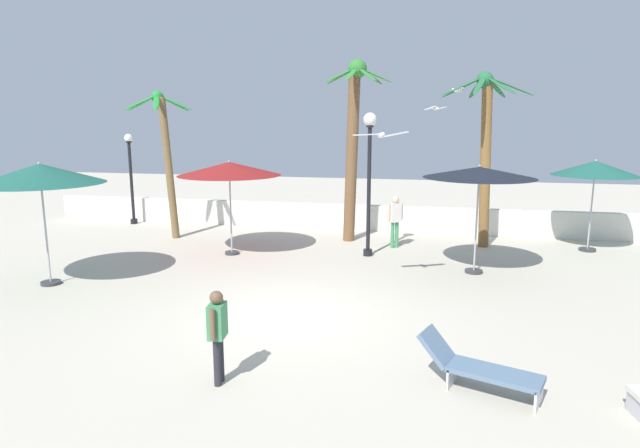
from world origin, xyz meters
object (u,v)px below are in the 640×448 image
Objects in this scene: lamp_post_0 at (369,164)px; palm_tree_1 at (165,147)px; palm_tree_0 at (485,140)px; lamp_post_1 at (131,173)px; palm_tree_2 at (353,134)px; seagull_1 at (458,90)px; lounge_chair_1 at (478,368)px; patio_umbrella_1 at (595,169)px; patio_umbrella_3 at (40,174)px; guest_1 at (218,329)px; patio_umbrella_2 at (479,173)px; seagull_0 at (381,135)px; guest_0 at (395,216)px; seagull_2 at (435,108)px; patio_umbrella_0 at (229,169)px.

palm_tree_1 is at bearing 171.01° from lamp_post_0.
lamp_post_0 is (7.33, -1.16, -0.39)m from palm_tree_1.
palm_tree_0 reaches higher than lamp_post_1.
palm_tree_2 is 6.17× the size of seagull_1.
seagull_1 is at bearing 90.67° from lounge_chair_1.
patio_umbrella_3 reaches higher than patio_umbrella_1.
lounge_chair_1 is at bearing -112.29° from patio_umbrella_1.
guest_1 is (-4.05, -0.61, 0.55)m from lounge_chair_1.
patio_umbrella_2 is 0.95× the size of patio_umbrella_3.
seagull_0 reaches higher than patio_umbrella_3.
guest_0 is 10.19m from guest_1.
patio_umbrella_3 is 3.16× the size of seagull_1.
lounge_chair_1 is 1.26× the size of guest_1.
seagull_2 is (-1.62, 2.28, 1.05)m from palm_tree_0.
guest_1 is at bearing -113.38° from seagull_0.
seagull_0 is at bearing -135.46° from patio_umbrella_1.
palm_tree_2 is at bearing 7.38° from palm_tree_1.
patio_umbrella_1 is at bearing 0.78° from palm_tree_2.
palm_tree_1 reaches higher than seagull_0.
palm_tree_0 is 10.67m from lounge_chair_1.
patio_umbrella_0 is at bearing -34.36° from lamp_post_1.
palm_tree_1 is 9.57m from seagull_0.
seagull_0 is at bearing -114.86° from palm_tree_0.
patio_umbrella_1 is 16.08m from patio_umbrella_3.
guest_0 is at bearing 78.28° from guest_1.
palm_tree_1 is 5.72× the size of seagull_2.
guest_0 is (-1.98, 9.36, 0.68)m from lounge_chair_1.
lamp_post_0 is at bearing -18.02° from lamp_post_1.
patio_umbrella_1 is 0.81× the size of lamp_post_1.
palm_tree_2 is 2.33m from lamp_post_0.
seagull_2 is at bearing 18.89° from palm_tree_1.
lamp_post_0 is at bearing 31.41° from patio_umbrella_3.
palm_tree_1 is 3.33× the size of guest_1.
lamp_post_0 is at bearing 100.25° from seagull_0.
seagull_0 is (-2.40, -2.69, 1.07)m from patio_umbrella_2.
seagull_1 is (3.39, 0.48, 1.42)m from palm_tree_2.
palm_tree_2 is at bearing -179.22° from patio_umbrella_1.
palm_tree_2 reaches higher than guest_1.
seagull_2 is at bearing 5.05° from lamp_post_1.
guest_1 is (-4.85, -10.78, -2.62)m from palm_tree_0.
seagull_1 reaches higher than patio_umbrella_1.
patio_umbrella_3 reaches higher than patio_umbrella_0.
palm_tree_1 is at bearing 137.28° from lounge_chair_1.
palm_tree_2 is at bearing -139.39° from seagull_2.
patio_umbrella_1 is at bearing 24.98° from patio_umbrella_3.
patio_umbrella_2 reaches higher than guest_1.
patio_umbrella_2 reaches higher than patio_umbrella_1.
patio_umbrella_2 is 3.76m from seagull_0.
patio_umbrella_2 is 11.30m from patio_umbrella_3.
lamp_post_1 is 2.35× the size of guest_1.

